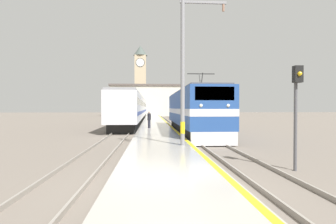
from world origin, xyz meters
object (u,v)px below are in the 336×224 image
at_px(locomotive_train, 192,112).
at_px(catenary_mast, 185,65).
at_px(person_on_platform, 149,119).
at_px(signal_post, 297,100).
at_px(clock_tower, 140,78).
at_px(passenger_train, 136,109).

distance_m(locomotive_train, catenary_mast, 10.53).
bearing_deg(catenary_mast, person_on_platform, 99.07).
height_order(person_on_platform, signal_post, signal_post).
xyz_separation_m(catenary_mast, clock_tower, (-4.88, 68.96, 7.11)).
xyz_separation_m(passenger_train, clock_tower, (-0.59, 35.91, 9.43)).
bearing_deg(signal_post, locomotive_train, 96.30).
relative_size(locomotive_train, catenary_mast, 2.08).
height_order(catenary_mast, clock_tower, clock_tower).
bearing_deg(locomotive_train, person_on_platform, 157.09).
distance_m(person_on_platform, clock_tower, 58.31).
bearing_deg(passenger_train, clock_tower, 90.94).
distance_m(locomotive_train, clock_tower, 60.10).
bearing_deg(clock_tower, catenary_mast, -85.95).
xyz_separation_m(passenger_train, catenary_mast, (4.29, -33.05, 2.32)).
bearing_deg(signal_post, passenger_train, 101.91).
xyz_separation_m(passenger_train, signal_post, (7.83, -37.12, 0.42)).
relative_size(passenger_train, signal_post, 12.92).
bearing_deg(person_on_platform, passenger_train, 96.48).
xyz_separation_m(passenger_train, person_on_platform, (2.43, -21.40, -0.92)).
xyz_separation_m(person_on_platform, clock_tower, (-3.02, 57.30, 10.35)).
bearing_deg(signal_post, clock_tower, 96.57).
bearing_deg(person_on_platform, signal_post, -71.06).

